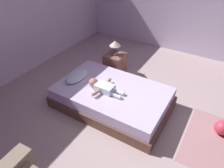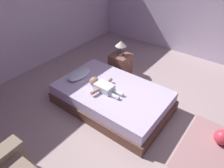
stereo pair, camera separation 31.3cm
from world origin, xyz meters
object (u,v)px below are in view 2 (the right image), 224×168
at_px(bed, 112,97).
at_px(lamp, 121,44).
at_px(baby, 102,86).
at_px(toothbrush, 104,81).
at_px(nightstand, 120,64).
at_px(toy_ball, 222,137).
at_px(pillow, 79,74).

xyz_separation_m(bed, lamp, (0.99, 0.52, 0.53)).
height_order(baby, lamp, lamp).
bearing_deg(baby, toothbrush, 31.17).
distance_m(toothbrush, nightstand, 0.97).
bearing_deg(lamp, bed, -152.16).
distance_m(bed, lamp, 1.24).
distance_m(toothbrush, lamp, 1.00).
bearing_deg(toy_ball, lamp, 74.54).
bearing_deg(bed, pillow, 96.31).
height_order(toothbrush, nightstand, nightstand).
distance_m(bed, toothbrush, 0.33).
xyz_separation_m(bed, toy_ball, (0.34, -1.82, -0.07)).
bearing_deg(nightstand, lamp, 90.00).
xyz_separation_m(toothbrush, lamp, (0.91, 0.28, 0.32)).
xyz_separation_m(baby, toy_ball, (0.45, -1.95, -0.34)).
xyz_separation_m(bed, pillow, (-0.08, 0.72, 0.26)).
relative_size(baby, toothbrush, 4.43).
bearing_deg(lamp, toothbrush, -162.81).
bearing_deg(bed, lamp, 27.84).
relative_size(pillow, baby, 0.79).
distance_m(pillow, toothbrush, 0.50).
height_order(nightstand, lamp, lamp).
bearing_deg(toothbrush, baby, -148.83).
bearing_deg(bed, toy_ball, -79.49).
height_order(pillow, nightstand, pillow).
xyz_separation_m(bed, toothbrush, (0.08, 0.24, 0.21)).
relative_size(baby, lamp, 2.08).
relative_size(pillow, toy_ball, 2.23).
distance_m(pillow, baby, 0.59).
bearing_deg(bed, nightstand, 27.83).
height_order(lamp, toy_ball, lamp).
relative_size(bed, lamp, 6.35).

